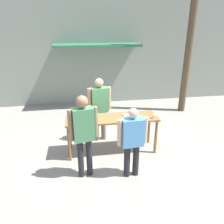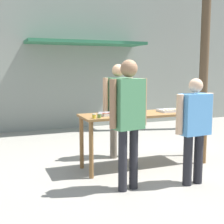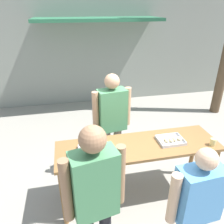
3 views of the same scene
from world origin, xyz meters
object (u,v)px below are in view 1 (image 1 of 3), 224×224
Objects in this scene: food_tray_sausages at (87,119)px; utility_pole at (193,11)px; food_tray_buns at (131,116)px; person_customer_holding_hotdog at (83,130)px; person_customer_with_cup at (132,138)px; condiment_jar_mustard at (70,123)px; beer_cup at (154,117)px; condiment_jar_ketchup at (74,123)px; person_server_behind_table at (100,105)px.

utility_pole is (3.75, 2.47, 2.57)m from food_tray_sausages.
utility_pole is (2.64, 2.47, 2.56)m from food_tray_buns.
person_customer_with_cup is (0.99, -0.16, -0.18)m from person_customer_holding_hotdog.
condiment_jar_mustard is 0.01× the size of utility_pole.
beer_cup is 0.07× the size of person_customer_with_cup.
condiment_jar_ketchup is (0.08, -0.00, 0.00)m from condiment_jar_mustard.
person_customer_with_cup is at bearing -129.16° from utility_pole.
person_customer_holding_hotdog is at bearing -73.72° from condiment_jar_ketchup.
condiment_jar_mustard is at bearing -150.47° from food_tray_sausages.
food_tray_buns is 1.52m from person_customer_holding_hotdog.
condiment_jar_ketchup is 1.94m from beer_cup.
utility_pole is (3.36, 1.80, 2.46)m from person_server_behind_table.
condiment_jar_ketchup is 0.68× the size of beer_cup.
condiment_jar_mustard is at bearing -179.73° from beer_cup.
person_customer_with_cup reaches higher than food_tray_sausages.
food_tray_buns is at bearing 8.33° from condiment_jar_mustard.
utility_pole is at bearing 43.08° from food_tray_buns.
utility_pole reaches higher than person_server_behind_table.
food_tray_sausages is 0.38m from condiment_jar_ketchup.
person_customer_holding_hotdog is at bearing -12.90° from person_customer_with_cup.
condiment_jar_ketchup is 0.71m from person_customer_holding_hotdog.
condiment_jar_mustard is 1.19m from person_server_behind_table.
person_customer_with_cup reaches higher than food_tray_buns.
condiment_jar_mustard is 0.68× the size of beer_cup.
condiment_jar_mustard is 0.04× the size of person_customer_with_cup.
food_tray_sausages is 5.92× the size of condiment_jar_ketchup.
person_customer_with_cup is at bearing -131.77° from beer_cup.
condiment_jar_mustard is at bearing -171.67° from food_tray_buns.
person_server_behind_table reaches higher than person_customer_with_cup.
condiment_jar_mustard is 1.00× the size of condiment_jar_ketchup.
utility_pole reaches higher than food_tray_buns.
food_tray_buns is 5.24× the size of condiment_jar_mustard.
condiment_jar_ketchup is at bearing -179.64° from beer_cup.
food_tray_buns is 1.43m from condiment_jar_ketchup.
person_server_behind_table is at bearing 136.85° from food_tray_buns.
condiment_jar_mustard and condiment_jar_ketchup have the same top height.
beer_cup is 0.01× the size of utility_pole.
condiment_jar_mustard is 5.56m from utility_pole.
condiment_jar_ketchup is at bearing -1.79° from condiment_jar_mustard.
food_tray_sausages is 1.37m from person_customer_with_cup.
beer_cup is (0.53, -0.21, 0.03)m from food_tray_buns.
person_customer_with_cup reaches higher than condiment_jar_ketchup.
food_tray_buns is 0.99m from person_server_behind_table.
food_tray_sausages is 0.26× the size of person_customer_with_cup.
beer_cup is (1.63, -0.21, 0.04)m from food_tray_sausages.
utility_pole is at bearing -149.50° from person_customer_holding_hotdog.
food_tray_sausages is 4.01× the size of beer_cup.
food_tray_sausages is 5.92× the size of condiment_jar_mustard.
beer_cup is at bearing 0.27° from condiment_jar_mustard.
person_customer_holding_hotdog is at bearing -158.47° from beer_cup.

